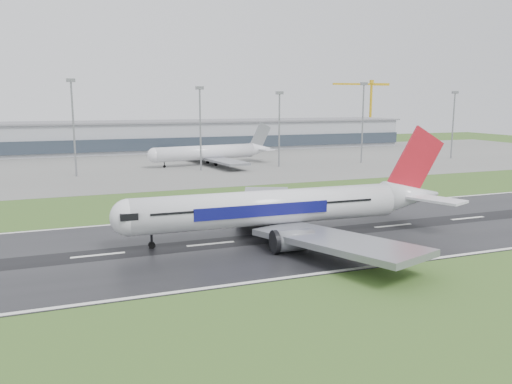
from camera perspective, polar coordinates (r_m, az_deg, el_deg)
name	(u,v)px	position (r m, az deg, el deg)	size (l,w,h in m)	color
ground	(393,226)	(112.71, 14.97, -3.67)	(520.00, 520.00, 0.00)	#32541F
runway	(393,226)	(112.70, 14.97, -3.65)	(400.00, 45.00, 0.10)	black
apron	(222,162)	(224.75, -3.81, 3.39)	(400.00, 130.00, 0.08)	slate
terminal	(190,136)	(281.83, -7.39, 6.21)	(240.00, 36.00, 15.00)	gray
main_airliner	(292,185)	(99.05, 3.97, 0.77)	(68.02, 64.78, 20.08)	silver
parked_airliner	(210,145)	(213.08, -5.10, 5.25)	(56.48, 52.59, 16.56)	silver
tower_crane	(371,111)	(344.57, 12.61, 8.80)	(39.89, 2.18, 39.76)	gold
floodmast_1	(74,130)	(189.03, -19.59, 6.50)	(0.64, 0.64, 32.46)	gray
floodmast_2	(200,131)	(195.20, -6.20, 6.80)	(0.64, 0.64, 30.30)	gray
floodmast_3	(279,131)	(205.66, 2.60, 6.78)	(0.64, 0.64, 28.65)	gray
floodmast_4	(363,125)	(223.41, 11.75, 7.35)	(0.64, 0.64, 32.62)	gray
floodmast_5	(453,126)	(252.24, 21.03, 6.81)	(0.64, 0.64, 29.34)	gray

